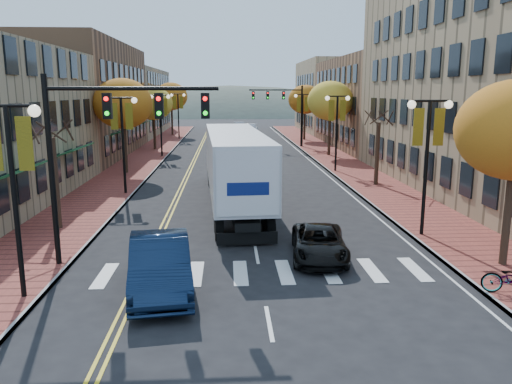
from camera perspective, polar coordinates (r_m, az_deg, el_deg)
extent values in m
plane|color=black|center=(16.33, 0.91, -11.67)|extent=(200.00, 200.00, 0.00)
cube|color=brown|center=(48.54, -12.66, 3.71)|extent=(4.00, 85.00, 0.15)
cube|color=brown|center=(48.95, 8.66, 3.93)|extent=(4.00, 85.00, 0.15)
cube|color=brown|center=(53.39, -20.94, 9.77)|extent=(12.00, 24.00, 11.00)
cube|color=#9E8966|center=(77.63, -15.36, 9.87)|extent=(12.00, 26.00, 9.50)
cube|color=brown|center=(60.27, 15.91, 9.73)|extent=(15.00, 24.00, 10.00)
cube|color=#9E8966|center=(81.38, 10.81, 10.66)|extent=(15.00, 20.00, 11.00)
cylinder|color=#382619|center=(24.64, -21.92, 0.91)|extent=(0.28, 0.28, 4.20)
cylinder|color=#382619|center=(39.94, -14.76, 5.64)|extent=(0.28, 0.28, 4.90)
ellipsoid|color=orange|center=(39.77, -14.97, 9.74)|extent=(4.48, 4.48, 3.81)
cylinder|color=#382619|center=(55.68, -11.54, 7.16)|extent=(0.28, 0.28, 4.55)
ellipsoid|color=yellow|center=(55.55, -11.65, 9.88)|extent=(4.16, 4.16, 3.54)
cylinder|color=#382619|center=(73.49, -9.58, 8.43)|extent=(0.28, 0.28, 5.04)
ellipsoid|color=orange|center=(73.40, -9.66, 10.72)|extent=(4.61, 4.61, 3.92)
cylinder|color=#382619|center=(20.16, 26.91, -1.20)|extent=(0.28, 0.28, 4.55)
cylinder|color=#382619|center=(34.74, 13.68, 4.28)|extent=(0.28, 0.28, 4.20)
cylinder|color=#382619|center=(50.15, 8.39, 7.02)|extent=(0.28, 0.28, 4.90)
ellipsoid|color=yellow|center=(50.02, 8.49, 10.28)|extent=(4.48, 4.48, 3.81)
cylinder|color=#382619|center=(65.87, 5.57, 8.07)|extent=(0.28, 0.28, 4.76)
ellipsoid|color=orange|center=(65.76, 5.62, 10.48)|extent=(4.35, 4.35, 3.70)
cylinder|color=black|center=(16.63, -25.79, -1.55)|extent=(0.16, 0.16, 6.00)
cylinder|color=black|center=(16.28, -26.72, 8.80)|extent=(1.60, 0.10, 0.10)
sphere|color=#FFF2CC|center=(15.99, -24.01, 8.46)|extent=(0.36, 0.36, 0.36)
cube|color=gold|center=(16.17, -24.90, 5.03)|extent=(0.45, 0.03, 1.60)
cylinder|color=black|center=(31.81, -14.93, 4.94)|extent=(0.16, 0.16, 6.00)
cylinder|color=black|center=(31.62, -15.21, 10.34)|extent=(1.60, 0.10, 0.10)
sphere|color=#FFF2CC|center=(31.80, -16.63, 10.00)|extent=(0.36, 0.36, 0.36)
sphere|color=#FFF2CC|center=(31.47, -13.75, 10.14)|extent=(0.36, 0.36, 0.36)
cube|color=gold|center=(31.75, -15.91, 8.32)|extent=(0.45, 0.03, 1.60)
cube|color=gold|center=(31.57, -14.30, 8.39)|extent=(0.45, 0.03, 1.60)
cylinder|color=black|center=(49.50, -10.81, 7.34)|extent=(0.16, 0.16, 6.00)
cylinder|color=black|center=(49.39, -10.94, 10.81)|extent=(1.60, 0.10, 0.10)
sphere|color=#FFF2CC|center=(49.50, -11.87, 10.61)|extent=(0.36, 0.36, 0.36)
sphere|color=#FFF2CC|center=(49.29, -10.00, 10.67)|extent=(0.36, 0.36, 0.36)
cube|color=gold|center=(49.47, -11.42, 9.52)|extent=(0.45, 0.03, 1.60)
cube|color=gold|center=(49.35, -10.37, 9.56)|extent=(0.45, 0.03, 1.60)
cylinder|color=black|center=(67.36, -8.85, 8.46)|extent=(0.16, 0.16, 6.00)
cylinder|color=black|center=(67.27, -8.93, 11.01)|extent=(1.60, 0.10, 0.10)
sphere|color=#FFF2CC|center=(67.36, -9.62, 10.87)|extent=(0.36, 0.36, 0.36)
sphere|color=#FFF2CC|center=(67.20, -8.24, 10.91)|extent=(0.36, 0.36, 0.36)
cube|color=gold|center=(67.33, -9.29, 10.07)|extent=(0.45, 0.03, 1.60)
cube|color=gold|center=(67.25, -8.52, 10.09)|extent=(0.45, 0.03, 1.60)
cylinder|color=black|center=(22.93, 18.82, 2.30)|extent=(0.16, 0.16, 6.00)
cylinder|color=black|center=(22.68, 19.32, 9.80)|extent=(1.60, 0.10, 0.10)
sphere|color=#FFF2CC|center=(22.39, 17.38, 9.52)|extent=(0.36, 0.36, 0.36)
sphere|color=#FFF2CC|center=(23.00, 21.16, 9.31)|extent=(0.36, 0.36, 0.36)
cube|color=gold|center=(22.56, 18.07, 7.07)|extent=(0.45, 0.03, 1.60)
cube|color=gold|center=(22.90, 20.18, 6.99)|extent=(0.45, 0.03, 1.60)
cylinder|color=black|center=(40.06, 9.17, 6.46)|extent=(0.16, 0.16, 6.00)
cylinder|color=black|center=(39.92, 9.31, 10.75)|extent=(1.60, 0.10, 0.10)
sphere|color=#FFF2CC|center=(39.75, 8.16, 10.57)|extent=(0.36, 0.36, 0.36)
sphere|color=#FFF2CC|center=(40.10, 10.44, 10.50)|extent=(0.36, 0.36, 0.36)
cube|color=gold|center=(39.85, 8.62, 9.19)|extent=(0.45, 0.03, 1.60)
cube|color=gold|center=(40.04, 9.90, 9.16)|extent=(0.45, 0.03, 1.60)
cylinder|color=black|center=(57.72, 5.32, 8.06)|extent=(0.16, 0.16, 6.00)
cylinder|color=black|center=(57.62, 5.38, 11.04)|extent=(1.60, 0.10, 0.10)
sphere|color=#FFF2CC|center=(57.51, 4.57, 10.90)|extent=(0.36, 0.36, 0.36)
sphere|color=#FFF2CC|center=(57.75, 6.17, 10.88)|extent=(0.36, 0.36, 0.36)
cube|color=gold|center=(57.57, 4.91, 9.95)|extent=(0.45, 0.03, 1.60)
cube|color=gold|center=(57.71, 5.81, 9.94)|extent=(0.45, 0.03, 1.60)
cylinder|color=black|center=(19.26, -22.31, 1.90)|extent=(0.20, 0.20, 7.00)
cylinder|color=black|center=(18.27, -13.94, 11.41)|extent=(6.00, 0.14, 0.14)
cube|color=black|center=(18.46, -16.63, 9.40)|extent=(0.30, 0.25, 0.90)
sphere|color=#FF0C0C|center=(18.31, -16.77, 10.16)|extent=(0.16, 0.16, 0.16)
cube|color=black|center=(18.13, -11.01, 9.64)|extent=(0.30, 0.25, 0.90)
sphere|color=#FF0C0C|center=(17.99, -11.10, 10.42)|extent=(0.16, 0.16, 0.16)
cube|color=black|center=(17.99, -5.82, 9.77)|extent=(0.30, 0.25, 0.90)
sphere|color=#FF0C0C|center=(17.85, -5.85, 10.56)|extent=(0.16, 0.16, 0.16)
cylinder|color=black|center=(57.68, 5.23, 8.56)|extent=(0.20, 0.20, 7.00)
cylinder|color=black|center=(57.24, 2.26, 11.58)|extent=(6.00, 0.14, 0.14)
cube|color=black|center=(57.33, 3.16, 10.97)|extent=(0.30, 0.25, 0.90)
sphere|color=#FF0C0C|center=(57.19, 3.18, 11.22)|extent=(0.16, 0.16, 0.16)
cube|color=black|center=(57.16, 1.34, 10.98)|extent=(0.30, 0.25, 0.90)
sphere|color=#FF0C0C|center=(57.02, 1.35, 11.23)|extent=(0.16, 0.16, 0.16)
cube|color=black|center=(57.05, -0.32, 10.98)|extent=(0.30, 0.25, 0.90)
sphere|color=#FF0C0C|center=(56.91, -0.31, 11.24)|extent=(0.16, 0.16, 0.16)
cube|color=black|center=(27.17, -2.38, -0.22)|extent=(1.86, 13.89, 0.37)
cube|color=silver|center=(26.85, -2.41, 3.67)|extent=(3.56, 13.99, 2.98)
cube|color=black|center=(35.42, -3.43, 3.92)|extent=(2.84, 3.34, 2.66)
cylinder|color=black|center=(21.81, -4.22, -4.20)|extent=(0.43, 1.09, 1.07)
cylinder|color=black|center=(22.01, 1.63, -4.02)|extent=(0.43, 1.09, 1.07)
cylinder|color=black|center=(23.05, -4.35, -3.34)|extent=(0.43, 1.09, 1.07)
cylinder|color=black|center=(23.24, 1.17, -3.19)|extent=(0.43, 1.09, 1.07)
cylinder|color=black|center=(34.29, -5.15, 1.57)|extent=(0.43, 1.09, 1.07)
cylinder|color=black|center=(34.42, -1.42, 1.65)|extent=(0.43, 1.09, 1.07)
cylinder|color=black|center=(36.61, -5.25, 2.20)|extent=(0.43, 1.09, 1.07)
cylinder|color=black|center=(36.72, -1.76, 2.27)|extent=(0.43, 1.09, 1.07)
imported|color=#0C1A32|center=(16.68, -10.91, -8.10)|extent=(2.60, 5.61, 1.78)
imported|color=black|center=(19.63, 7.22, -5.80)|extent=(2.53, 4.63, 1.23)
imported|color=silver|center=(71.36, -3.94, 6.84)|extent=(1.57, 3.82, 1.30)
imported|color=#AFAFB7|center=(78.15, -0.48, 7.30)|extent=(2.24, 4.80, 1.36)
imported|color=#A3A4AB|center=(81.27, -1.98, 7.51)|extent=(1.93, 4.69, 1.51)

